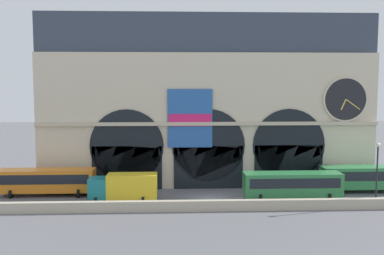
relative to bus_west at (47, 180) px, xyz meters
name	(u,v)px	position (x,y,z in m)	size (l,w,h in m)	color
ground_plane	(212,199)	(19.16, -2.42, -1.78)	(200.00, 200.00, 0.00)	slate
quay_parapet_wall	(216,205)	(19.16, -7.06, -1.23)	(90.00, 0.70, 1.11)	#B2A891
station_building	(207,104)	(19.19, 4.95, 8.75)	(42.33, 5.15, 21.80)	beige
bus_west	(47,180)	(0.00, 0.00, 0.00)	(11.00, 3.25, 3.10)	orange
box_truck_midwest	(124,187)	(9.32, -3.15, -0.08)	(7.50, 2.91, 3.12)	#19727A
bus_mideast	(292,184)	(28.21, -3.13, 0.00)	(11.00, 3.25, 3.10)	#2D7A42
bus_east	(367,177)	(38.23, 0.13, 0.00)	(11.00, 3.25, 3.10)	#2D7A42
street_lamp_quayside	(377,166)	(36.42, -6.26, 2.63)	(0.44, 0.44, 6.90)	black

